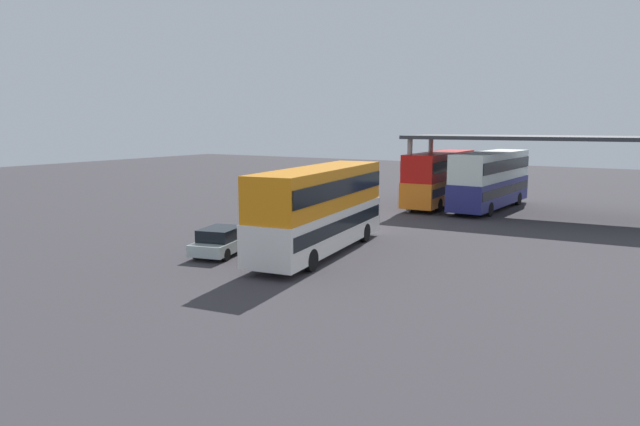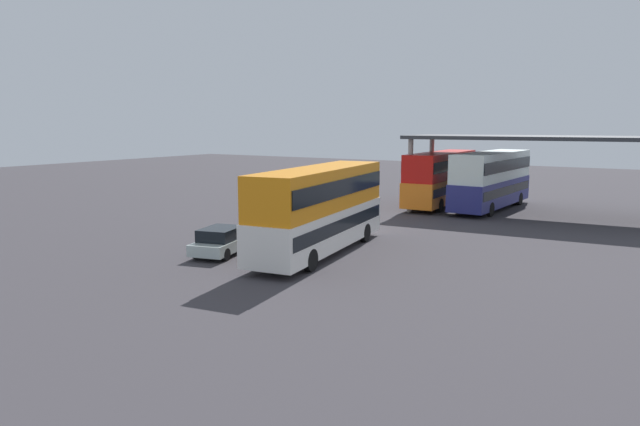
# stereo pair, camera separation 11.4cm
# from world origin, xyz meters

# --- Properties ---
(ground_plane) EXTENTS (140.00, 140.00, 0.00)m
(ground_plane) POSITION_xyz_m (0.00, 0.00, 0.00)
(ground_plane) COLOR #3B373C
(double_decker_main) EXTENTS (3.94, 11.41, 4.22)m
(double_decker_main) POSITION_xyz_m (-0.09, 2.38, 2.32)
(double_decker_main) COLOR white
(double_decker_main) RESTS_ON ground_plane
(parked_hatchback) EXTENTS (2.60, 4.18, 1.35)m
(parked_hatchback) POSITION_xyz_m (-3.96, -0.47, 0.67)
(parked_hatchback) COLOR #B2C3BE
(parked_hatchback) RESTS_ON ground_plane
(double_decker_near_canopy) EXTENTS (2.78, 11.01, 4.15)m
(double_decker_near_canopy) POSITION_xyz_m (-0.94, 21.54, 2.28)
(double_decker_near_canopy) COLOR orange
(double_decker_near_canopy) RESTS_ON ground_plane
(double_decker_mid_row) EXTENTS (3.13, 11.19, 4.27)m
(double_decker_mid_row) POSITION_xyz_m (2.97, 21.60, 2.34)
(double_decker_mid_row) COLOR navy
(double_decker_mid_row) RESTS_ON ground_plane
(depot_canopy) EXTENTS (21.39, 7.79, 5.51)m
(depot_canopy) POSITION_xyz_m (8.06, 20.29, 5.18)
(depot_canopy) COLOR #33353A
(depot_canopy) RESTS_ON ground_plane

